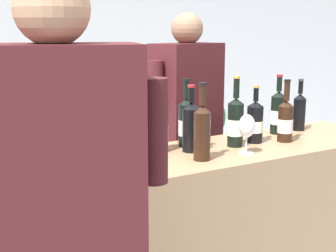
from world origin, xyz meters
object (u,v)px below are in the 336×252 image
(ice_bucket, at_px, (108,145))
(person_server, at_px, (186,154))
(wine_glass, at_px, (247,127))
(potted_shrub, at_px, (184,127))
(wine_bottle_1, at_px, (235,122))
(wine_bottle_0, at_px, (186,123))
(wine_bottle_3, at_px, (191,125))
(wine_bottle_9, at_px, (299,111))
(wine_bottle_5, at_px, (202,130))
(wine_bottle_4, at_px, (278,113))
(wine_bottle_8, at_px, (160,126))
(wine_bottle_10, at_px, (255,122))
(wine_bottle_6, at_px, (285,121))

(ice_bucket, distance_m, person_server, 1.02)
(wine_glass, distance_m, potted_shrub, 1.22)
(wine_bottle_1, distance_m, potted_shrub, 1.07)
(wine_bottle_0, height_order, wine_bottle_3, wine_bottle_0)
(person_server, bearing_deg, wine_glass, -98.23)
(wine_bottle_9, relative_size, wine_glass, 1.59)
(wine_bottle_1, distance_m, wine_bottle_5, 0.32)
(wine_bottle_4, relative_size, wine_bottle_5, 0.95)
(wine_glass, xyz_separation_m, potted_shrub, (0.35, 1.14, -0.24))
(wine_bottle_3, height_order, wine_bottle_4, wine_bottle_4)
(wine_bottle_1, xyz_separation_m, wine_bottle_4, (0.39, 0.12, -0.00))
(wine_bottle_0, relative_size, potted_shrub, 0.26)
(wine_bottle_8, xyz_separation_m, wine_bottle_9, (0.94, 0.02, -0.01))
(wine_bottle_9, xyz_separation_m, person_server, (-0.50, 0.45, -0.30))
(wine_bottle_10, bearing_deg, person_server, 98.04)
(wine_bottle_1, relative_size, wine_glass, 1.88)
(wine_bottle_3, relative_size, wine_bottle_5, 0.92)
(wine_bottle_1, relative_size, potted_shrub, 0.27)
(wine_bottle_4, relative_size, ice_bucket, 1.45)
(wine_bottle_1, relative_size, wine_bottle_10, 1.19)
(wine_bottle_1, bearing_deg, potted_shrub, 73.01)
(wine_bottle_5, distance_m, wine_bottle_8, 0.24)
(wine_bottle_4, xyz_separation_m, wine_bottle_5, (-0.68, -0.24, 0.02))
(wine_bottle_10, bearing_deg, ice_bucket, -176.74)
(wine_bottle_3, distance_m, wine_bottle_6, 0.55)
(wine_glass, bearing_deg, wine_bottle_1, 73.67)
(wine_bottle_0, height_order, wine_bottle_10, wine_bottle_0)
(ice_bucket, height_order, person_server, person_server)
(wine_bottle_0, bearing_deg, wine_bottle_8, -170.78)
(wine_bottle_1, distance_m, wine_bottle_4, 0.41)
(wine_bottle_3, xyz_separation_m, wine_bottle_10, (0.39, -0.01, -0.02))
(wine_bottle_8, bearing_deg, wine_bottle_10, -8.97)
(wine_bottle_5, distance_m, wine_bottle_6, 0.59)
(wine_glass, distance_m, ice_bucket, 0.67)
(wine_bottle_6, xyz_separation_m, wine_bottle_8, (-0.67, 0.14, 0.01))
(wine_bottle_1, bearing_deg, wine_bottle_8, 165.79)
(ice_bucket, bearing_deg, wine_bottle_10, 3.26)
(wine_bottle_8, relative_size, wine_bottle_10, 1.12)
(wine_bottle_5, relative_size, wine_bottle_6, 1.08)
(wine_bottle_3, relative_size, ice_bucket, 1.40)
(ice_bucket, xyz_separation_m, potted_shrub, (1.01, 1.03, -0.22))
(wine_bottle_5, distance_m, wine_glass, 0.25)
(wine_bottle_10, height_order, potted_shrub, potted_shrub)
(wine_bottle_0, xyz_separation_m, wine_bottle_1, (0.22, -0.12, 0.00))
(wine_bottle_4, relative_size, wine_bottle_8, 1.00)
(wine_bottle_6, distance_m, wine_bottle_10, 0.17)
(wine_bottle_4, bearing_deg, ice_bucket, -172.24)
(wine_bottle_1, height_order, wine_bottle_3, wine_bottle_1)
(wine_bottle_4, relative_size, wine_bottle_9, 1.11)
(person_server, bearing_deg, wine_bottle_8, -133.20)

